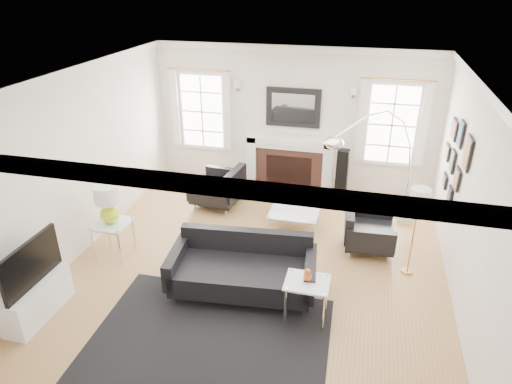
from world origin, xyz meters
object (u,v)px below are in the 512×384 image
(armchair_right, at_px, (366,232))
(gourd_lamp, at_px, (108,202))
(arc_floor_lamp, at_px, (373,167))
(coffee_table, at_px, (295,211))
(fireplace, at_px, (290,165))
(sofa, at_px, (243,268))
(armchair_left, at_px, (220,188))

(armchair_right, bearing_deg, gourd_lamp, -163.44)
(gourd_lamp, relative_size, arc_floor_lamp, 0.29)
(coffee_table, height_order, gourd_lamp, gourd_lamp)
(armchair_right, height_order, arc_floor_lamp, arc_floor_lamp)
(fireplace, bearing_deg, arc_floor_lamp, -38.75)
(fireplace, distance_m, gourd_lamp, 3.75)
(coffee_table, distance_m, arc_floor_lamp, 1.49)
(arc_floor_lamp, bearing_deg, sofa, -127.62)
(fireplace, height_order, armchair_left, fireplace)
(fireplace, relative_size, armchair_right, 1.94)
(armchair_right, distance_m, coffee_table, 1.25)
(fireplace, bearing_deg, coffee_table, -76.44)
(coffee_table, height_order, arc_floor_lamp, arc_floor_lamp)
(sofa, xyz_separation_m, arc_floor_lamp, (1.61, 2.09, 0.81))
(coffee_table, bearing_deg, armchair_right, -17.47)
(sofa, distance_m, gourd_lamp, 2.26)
(armchair_left, height_order, armchair_right, armchair_left)
(sofa, distance_m, armchair_left, 2.59)
(gourd_lamp, bearing_deg, armchair_left, 61.98)
(armchair_left, xyz_separation_m, coffee_table, (1.50, -0.51, -0.02))
(arc_floor_lamp, bearing_deg, fireplace, 141.25)
(arc_floor_lamp, bearing_deg, coffee_table, -168.11)
(fireplace, height_order, armchair_right, fireplace)
(armchair_left, distance_m, coffee_table, 1.58)
(sofa, height_order, gourd_lamp, gourd_lamp)
(gourd_lamp, bearing_deg, armchair_right, 16.56)
(gourd_lamp, height_order, arc_floor_lamp, arc_floor_lamp)
(armchair_right, height_order, gourd_lamp, gourd_lamp)
(arc_floor_lamp, bearing_deg, gourd_lamp, -155.14)
(sofa, height_order, armchair_right, sofa)
(fireplace, xyz_separation_m, gourd_lamp, (-2.20, -3.01, 0.39))
(armchair_left, bearing_deg, arc_floor_lamp, -5.45)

